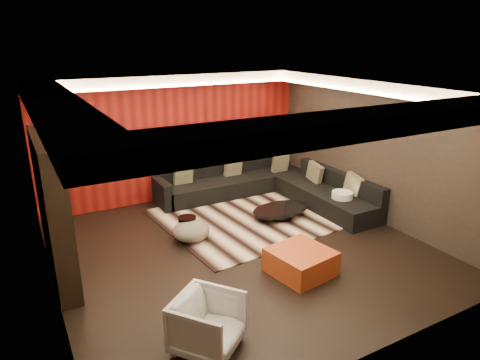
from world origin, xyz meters
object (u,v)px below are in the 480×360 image
drum_stool (187,227)px  white_side_table (342,204)px  orange_ottoman (301,262)px  armchair (208,324)px  sectional_sofa (268,188)px  coffee_table (280,213)px

drum_stool → white_side_table: white_side_table is taller
orange_ottoman → armchair: armchair is taller
white_side_table → orange_ottoman: bearing=-145.9°
white_side_table → sectional_sofa: bearing=115.7°
sectional_sofa → coffee_table: bearing=-110.2°
armchair → sectional_sofa: bearing=11.6°
orange_ottoman → sectional_sofa: bearing=66.4°
armchair → sectional_sofa: 5.07m
drum_stool → armchair: 3.02m
coffee_table → orange_ottoman: size_ratio=1.44×
armchair → sectional_sofa: sectional_sofa is taller
drum_stool → armchair: armchair is taller
drum_stool → white_side_table: (3.15, -0.61, 0.05)m
drum_stool → armchair: size_ratio=0.52×
drum_stool → coffee_table: bearing=-3.0°
drum_stool → white_side_table: 3.20m
orange_ottoman → armchair: bearing=-156.6°
sectional_sofa → armchair: bearing=-130.6°
white_side_table → sectional_sofa: sectional_sofa is taller
drum_stool → armchair: bearing=-107.7°
drum_stool → orange_ottoman: size_ratio=0.45×
white_side_table → armchair: armchair is taller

